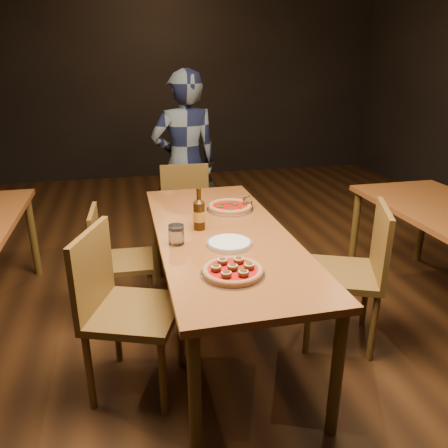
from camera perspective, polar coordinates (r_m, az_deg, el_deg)
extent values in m
plane|color=black|center=(3.07, -0.22, -14.16)|extent=(9.00, 9.00, 0.00)
plane|color=black|center=(6.98, -8.99, 18.33)|extent=(7.00, 0.00, 7.00)
cube|color=brown|center=(2.72, -0.24, -1.41)|extent=(0.80, 2.00, 0.04)
cylinder|color=#533D17|center=(2.07, -3.83, -21.75)|extent=(0.06, 0.06, 0.71)
cylinder|color=#533D17|center=(3.68, -8.71, -1.92)|extent=(0.06, 0.06, 0.71)
cylinder|color=#533D17|center=(2.25, 14.49, -18.49)|extent=(0.06, 0.06, 0.71)
cylinder|color=#533D17|center=(3.78, 1.60, -1.04)|extent=(0.06, 0.06, 0.71)
cylinder|color=#533D17|center=(4.03, -23.68, -1.45)|extent=(0.06, 0.06, 0.71)
cylinder|color=#533D17|center=(3.98, 16.70, -0.80)|extent=(0.06, 0.06, 0.71)
cylinder|color=#533D17|center=(4.35, 24.53, -0.01)|extent=(0.06, 0.06, 0.71)
cylinder|color=#B7B7BF|center=(2.18, 1.14, -6.56)|extent=(0.33, 0.33, 0.01)
cylinder|color=tan|center=(2.18, 1.14, -6.30)|extent=(0.30, 0.30, 0.02)
torus|color=tan|center=(2.17, 1.14, -6.10)|extent=(0.31, 0.31, 0.03)
cylinder|color=#AC0B0A|center=(2.17, 1.14, -6.05)|extent=(0.24, 0.24, 0.00)
cylinder|color=#B7B7BF|center=(3.11, 0.78, 1.94)|extent=(0.33, 0.33, 0.01)
cylinder|color=tan|center=(3.11, 0.78, 2.17)|extent=(0.31, 0.31, 0.02)
torus|color=tan|center=(3.10, 0.79, 2.34)|extent=(0.31, 0.31, 0.04)
cylinder|color=#AC0B0A|center=(3.10, 0.79, 2.38)|extent=(0.24, 0.24, 0.00)
cylinder|color=white|center=(2.51, 0.70, -2.54)|extent=(0.26, 0.26, 0.02)
cylinder|color=black|center=(2.73, -3.25, 1.04)|extent=(0.07, 0.07, 0.18)
cylinder|color=black|center=(2.69, -3.31, 3.69)|extent=(0.03, 0.03, 0.09)
cylinder|color=#C6892F|center=(2.73, -3.25, 1.04)|extent=(0.07, 0.07, 0.07)
cylinder|color=white|center=(2.53, -6.25, -1.38)|extent=(0.09, 0.09, 0.11)
cylinder|color=#945010|center=(3.14, 3.10, 2.84)|extent=(0.07, 0.07, 0.09)
imported|color=black|center=(4.09, -5.07, 7.75)|extent=(0.64, 0.45, 1.69)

